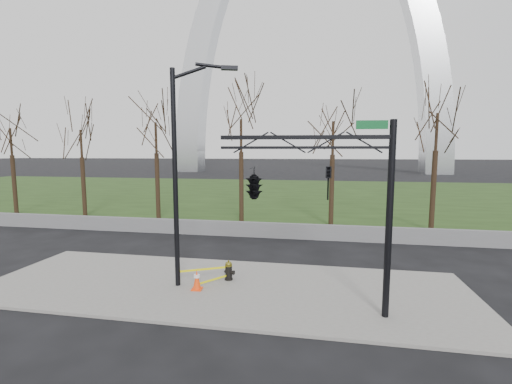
% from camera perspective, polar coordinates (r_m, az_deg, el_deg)
% --- Properties ---
extents(ground, '(500.00, 500.00, 0.00)m').
position_cam_1_polar(ground, '(13.56, -5.53, -15.41)').
color(ground, black).
rests_on(ground, ground).
extents(sidewalk, '(18.00, 6.00, 0.10)m').
position_cam_1_polar(sidewalk, '(13.54, -5.54, -15.22)').
color(sidewalk, slate).
rests_on(sidewalk, ground).
extents(grass_strip, '(120.00, 40.00, 0.06)m').
position_cam_1_polar(grass_strip, '(42.53, 5.59, -0.27)').
color(grass_strip, '#1F3613').
rests_on(grass_strip, ground).
extents(guardrail, '(60.00, 0.30, 0.90)m').
position_cam_1_polar(guardrail, '(20.90, 0.50, -6.20)').
color(guardrail, '#59595B').
rests_on(guardrail, ground).
extents(gateway_arch, '(66.00, 6.00, 65.00)m').
position_cam_1_polar(gateway_arch, '(91.37, 8.44, 23.97)').
color(gateway_arch, silver).
rests_on(gateway_arch, ground).
extents(tree_row, '(35.65, 4.00, 8.24)m').
position_cam_1_polar(tree_row, '(25.61, -9.44, 4.36)').
color(tree_row, black).
rests_on(tree_row, ground).
extents(fire_hydrant, '(0.49, 0.33, 0.78)m').
position_cam_1_polar(fire_hydrant, '(13.95, -4.46, -12.74)').
color(fire_hydrant, black).
rests_on(fire_hydrant, sidewalk).
extents(traffic_cone, '(0.40, 0.40, 0.72)m').
position_cam_1_polar(traffic_cone, '(13.18, -9.67, -14.00)').
color(traffic_cone, '#FD3F0D').
rests_on(traffic_cone, sidewalk).
extents(street_light, '(2.32, 0.89, 8.21)m').
position_cam_1_polar(street_light, '(12.90, -12.16, 4.75)').
color(street_light, black).
rests_on(street_light, ground).
extents(traffic_signal_mast, '(5.08, 2.52, 6.00)m').
position_cam_1_polar(traffic_signal_mast, '(10.43, 3.88, 1.48)').
color(traffic_signal_mast, black).
rests_on(traffic_signal_mast, ground).
extents(caution_tape, '(1.74, 1.15, 0.41)m').
position_cam_1_polar(caution_tape, '(13.69, -7.90, -13.11)').
color(caution_tape, yellow).
rests_on(caution_tape, ground).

